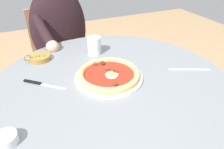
% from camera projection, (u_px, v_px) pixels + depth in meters
% --- Properties ---
extents(dining_table, '(1.02, 1.02, 0.74)m').
position_uv_depth(dining_table, '(113.00, 108.00, 0.95)').
color(dining_table, gray).
rests_on(dining_table, ground).
extents(pizza_on_plate, '(0.29, 0.29, 0.04)m').
position_uv_depth(pizza_on_plate, '(109.00, 75.00, 0.88)').
color(pizza_on_plate, white).
rests_on(pizza_on_plate, dining_table).
extents(water_glass, '(0.07, 0.07, 0.09)m').
position_uv_depth(water_glass, '(94.00, 47.00, 1.06)').
color(water_glass, silver).
rests_on(water_glass, dining_table).
extents(steak_knife, '(0.15, 0.14, 0.01)m').
position_uv_depth(steak_knife, '(38.00, 83.00, 0.85)').
color(steak_knife, silver).
rests_on(steak_knife, dining_table).
extents(ramekin_capers, '(0.07, 0.07, 0.03)m').
position_uv_depth(ramekin_capers, '(6.00, 139.00, 0.59)').
color(ramekin_capers, white).
rests_on(ramekin_capers, dining_table).
extents(olive_pan, '(0.13, 0.10, 0.05)m').
position_uv_depth(olive_pan, '(40.00, 58.00, 1.02)').
color(olive_pan, olive).
rests_on(olive_pan, dining_table).
extents(fork_utensil, '(0.18, 0.09, 0.00)m').
position_uv_depth(fork_utensil, '(189.00, 69.00, 0.94)').
color(fork_utensil, '#BCBCC1').
rests_on(fork_utensil, dining_table).
extents(diner_person, '(0.40, 0.52, 1.19)m').
position_uv_depth(diner_person, '(63.00, 55.00, 1.51)').
color(diner_person, '#282833').
rests_on(diner_person, ground).
extents(cafe_chair_diner, '(0.42, 0.42, 0.83)m').
position_uv_depth(cafe_chair_diner, '(58.00, 51.00, 1.61)').
color(cafe_chair_diner, '#957050').
rests_on(cafe_chair_diner, ground).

